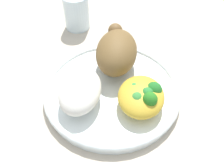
{
  "coord_description": "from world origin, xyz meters",
  "views": [
    {
      "loc": [
        -0.32,
        -0.05,
        0.39
      ],
      "look_at": [
        0.0,
        0.0,
        0.03
      ],
      "focal_mm": 42.3,
      "sensor_mm": 36.0,
      "label": 1
    }
  ],
  "objects_px": {
    "roasted_chicken": "(118,51)",
    "mac_cheese_with_broccoli": "(142,96)",
    "water_glass": "(76,12)",
    "rice_pile": "(80,91)",
    "plate": "(112,91)"
  },
  "relations": [
    {
      "from": "roasted_chicken",
      "to": "mac_cheese_with_broccoli",
      "type": "height_order",
      "value": "roasted_chicken"
    },
    {
      "from": "roasted_chicken",
      "to": "water_glass",
      "type": "relative_size",
      "value": 1.48
    },
    {
      "from": "rice_pile",
      "to": "water_glass",
      "type": "height_order",
      "value": "water_glass"
    },
    {
      "from": "rice_pile",
      "to": "mac_cheese_with_broccoli",
      "type": "xyz_separation_m",
      "value": [
        0.01,
        -0.11,
        -0.0
      ]
    },
    {
      "from": "water_glass",
      "to": "roasted_chicken",
      "type": "bearing_deg",
      "value": -140.93
    },
    {
      "from": "plate",
      "to": "roasted_chicken",
      "type": "distance_m",
      "value": 0.08
    },
    {
      "from": "plate",
      "to": "roasted_chicken",
      "type": "relative_size",
      "value": 2.09
    },
    {
      "from": "mac_cheese_with_broccoli",
      "to": "water_glass",
      "type": "distance_m",
      "value": 0.29
    },
    {
      "from": "roasted_chicken",
      "to": "mac_cheese_with_broccoli",
      "type": "relative_size",
      "value": 1.3
    },
    {
      "from": "water_glass",
      "to": "rice_pile",
      "type": "bearing_deg",
      "value": -165.19
    },
    {
      "from": "mac_cheese_with_broccoli",
      "to": "water_glass",
      "type": "height_order",
      "value": "water_glass"
    },
    {
      "from": "mac_cheese_with_broccoli",
      "to": "water_glass",
      "type": "bearing_deg",
      "value": 35.91
    },
    {
      "from": "mac_cheese_with_broccoli",
      "to": "water_glass",
      "type": "xyz_separation_m",
      "value": [
        0.24,
        0.17,
        0.0
      ]
    },
    {
      "from": "roasted_chicken",
      "to": "rice_pile",
      "type": "relative_size",
      "value": 1.17
    },
    {
      "from": "rice_pile",
      "to": "mac_cheese_with_broccoli",
      "type": "height_order",
      "value": "same"
    }
  ]
}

